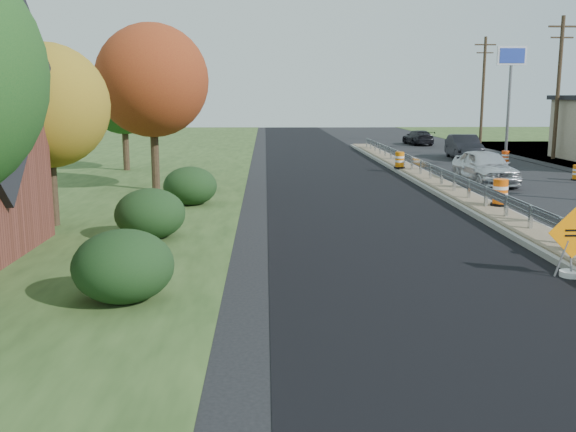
{
  "coord_description": "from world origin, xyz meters",
  "views": [
    {
      "loc": [
        -8.06,
        -18.88,
        4.18
      ],
      "look_at": [
        -7.48,
        -2.38,
        1.1
      ],
      "focal_mm": 40.0,
      "sensor_mm": 36.0,
      "label": 1
    }
  ],
  "objects_px": {
    "barrel_shoulder_mid": "(505,158)",
    "car_silver": "(485,167)",
    "car_dark_far": "(418,137)",
    "caution_sign": "(572,260)",
    "car_dark_mid": "(464,147)",
    "barrel_median_mid": "(500,193)",
    "barrel_shoulder_far": "(473,146)",
    "barrel_median_far": "(400,160)"
  },
  "relations": [
    {
      "from": "car_dark_far",
      "to": "barrel_shoulder_mid",
      "type": "bearing_deg",
      "value": 90.82
    },
    {
      "from": "barrel_shoulder_mid",
      "to": "barrel_shoulder_far",
      "type": "bearing_deg",
      "value": 84.27
    },
    {
      "from": "barrel_median_mid",
      "to": "barrel_median_far",
      "type": "bearing_deg",
      "value": 94.99
    },
    {
      "from": "car_silver",
      "to": "car_dark_far",
      "type": "distance_m",
      "value": 25.84
    },
    {
      "from": "car_silver",
      "to": "car_dark_far",
      "type": "xyz_separation_m",
      "value": [
        2.83,
        25.68,
        -0.19
      ]
    },
    {
      "from": "barrel_shoulder_far",
      "to": "car_dark_far",
      "type": "distance_m",
      "value": 7.77
    },
    {
      "from": "car_dark_mid",
      "to": "barrel_shoulder_far",
      "type": "bearing_deg",
      "value": 71.23
    },
    {
      "from": "barrel_shoulder_mid",
      "to": "barrel_shoulder_far",
      "type": "relative_size",
      "value": 0.87
    },
    {
      "from": "barrel_shoulder_mid",
      "to": "car_dark_far",
      "type": "bearing_deg",
      "value": 95.64
    },
    {
      "from": "caution_sign",
      "to": "barrel_median_mid",
      "type": "distance_m",
      "value": 8.78
    },
    {
      "from": "barrel_median_mid",
      "to": "barrel_shoulder_far",
      "type": "xyz_separation_m",
      "value": [
        7.38,
        25.89,
        -0.25
      ]
    },
    {
      "from": "barrel_median_far",
      "to": "car_silver",
      "type": "xyz_separation_m",
      "value": [
        3.11,
        -5.04,
        0.17
      ]
    },
    {
      "from": "caution_sign",
      "to": "barrel_median_far",
      "type": "bearing_deg",
      "value": 88.69
    },
    {
      "from": "car_dark_mid",
      "to": "car_dark_far",
      "type": "distance_m",
      "value": 12.93
    },
    {
      "from": "barrel_median_far",
      "to": "barrel_shoulder_mid",
      "type": "distance_m",
      "value": 8.65
    },
    {
      "from": "barrel_shoulder_mid",
      "to": "car_silver",
      "type": "height_order",
      "value": "car_silver"
    },
    {
      "from": "car_dark_far",
      "to": "barrel_median_mid",
      "type": "bearing_deg",
      "value": 76.89
    },
    {
      "from": "caution_sign",
      "to": "car_dark_mid",
      "type": "distance_m",
      "value": 29.64
    },
    {
      "from": "caution_sign",
      "to": "car_silver",
      "type": "height_order",
      "value": "caution_sign"
    },
    {
      "from": "barrel_shoulder_far",
      "to": "car_silver",
      "type": "relative_size",
      "value": 0.19
    },
    {
      "from": "car_dark_far",
      "to": "barrel_median_far",
      "type": "bearing_deg",
      "value": 69.12
    },
    {
      "from": "barrel_median_mid",
      "to": "barrel_median_far",
      "type": "relative_size",
      "value": 1.08
    },
    {
      "from": "caution_sign",
      "to": "barrel_median_mid",
      "type": "relative_size",
      "value": 1.71
    },
    {
      "from": "barrel_shoulder_far",
      "to": "car_dark_mid",
      "type": "relative_size",
      "value": 0.19
    },
    {
      "from": "barrel_shoulder_mid",
      "to": "car_silver",
      "type": "bearing_deg",
      "value": -115.83
    },
    {
      "from": "barrel_median_mid",
      "to": "car_silver",
      "type": "distance_m",
      "value": 7.82
    },
    {
      "from": "caution_sign",
      "to": "car_dark_mid",
      "type": "height_order",
      "value": "caution_sign"
    },
    {
      "from": "barrel_median_mid",
      "to": "barrel_shoulder_far",
      "type": "relative_size",
      "value": 1.04
    },
    {
      "from": "caution_sign",
      "to": "car_silver",
      "type": "xyz_separation_m",
      "value": [
        3.46,
        16.2,
        0.41
      ]
    },
    {
      "from": "caution_sign",
      "to": "barrel_shoulder_far",
      "type": "distance_m",
      "value": 35.66
    },
    {
      "from": "car_silver",
      "to": "car_dark_mid",
      "type": "xyz_separation_m",
      "value": [
        2.9,
        12.75,
        -0.02
      ]
    },
    {
      "from": "caution_sign",
      "to": "car_silver",
      "type": "bearing_deg",
      "value": 77.59
    },
    {
      "from": "barrel_median_far",
      "to": "car_dark_far",
      "type": "relative_size",
      "value": 0.21
    },
    {
      "from": "barrel_shoulder_far",
      "to": "barrel_shoulder_mid",
      "type": "bearing_deg",
      "value": -95.73
    },
    {
      "from": "caution_sign",
      "to": "car_dark_far",
      "type": "xyz_separation_m",
      "value": [
        6.29,
        41.88,
        0.22
      ]
    },
    {
      "from": "barrel_median_mid",
      "to": "barrel_shoulder_mid",
      "type": "bearing_deg",
      "value": 68.91
    },
    {
      "from": "caution_sign",
      "to": "car_dark_far",
      "type": "relative_size",
      "value": 0.38
    },
    {
      "from": "car_dark_far",
      "to": "car_silver",
      "type": "bearing_deg",
      "value": 78.88
    },
    {
      "from": "barrel_median_mid",
      "to": "car_dark_mid",
      "type": "bearing_deg",
      "value": 76.4
    },
    {
      "from": "barrel_median_mid",
      "to": "barrel_shoulder_far",
      "type": "bearing_deg",
      "value": 74.08
    },
    {
      "from": "car_dark_mid",
      "to": "barrel_median_far",
      "type": "bearing_deg",
      "value": -122.85
    },
    {
      "from": "barrel_median_mid",
      "to": "car_silver",
      "type": "relative_size",
      "value": 0.2
    }
  ]
}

